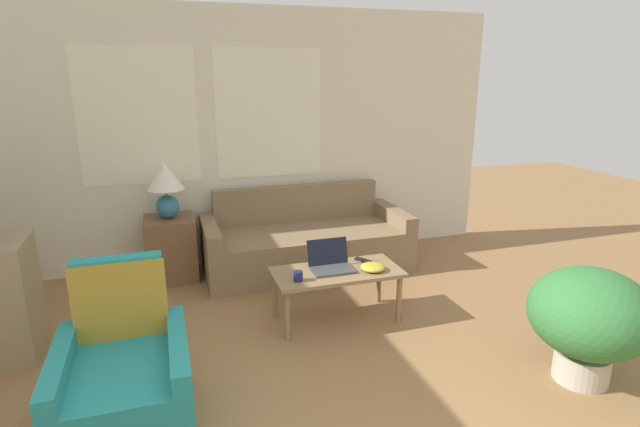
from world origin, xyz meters
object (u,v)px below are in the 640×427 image
(cup_navy, at_px, (298,276))
(tv_remote, at_px, (363,260))
(armchair, at_px, (125,384))
(coffee_table, at_px, (337,276))
(laptop, at_px, (331,263))
(snack_bowl, at_px, (373,267))
(table_lamp, at_px, (166,184))
(couch, at_px, (305,243))
(potted_plant, at_px, (589,316))

(cup_navy, distance_m, tv_remote, 0.67)
(armchair, distance_m, cup_navy, 1.44)
(coffee_table, bearing_deg, cup_navy, -163.62)
(laptop, height_order, tv_remote, laptop)
(snack_bowl, bearing_deg, laptop, 157.35)
(armchair, height_order, table_lamp, table_lamp)
(couch, relative_size, potted_plant, 2.68)
(table_lamp, distance_m, coffee_table, 1.90)
(laptop, bearing_deg, snack_bowl, -22.65)
(couch, distance_m, potted_plant, 2.75)
(couch, distance_m, laptop, 1.19)
(armchair, xyz_separation_m, tv_remote, (1.84, 0.96, 0.17))
(cup_navy, xyz_separation_m, tv_remote, (0.63, 0.22, -0.03))
(snack_bowl, distance_m, tv_remote, 0.21)
(armchair, bearing_deg, couch, 51.05)
(armchair, relative_size, cup_navy, 12.18)
(cup_navy, distance_m, snack_bowl, 0.62)
(couch, xyz_separation_m, laptop, (-0.12, -1.16, 0.23))
(armchair, relative_size, tv_remote, 6.13)
(laptop, bearing_deg, table_lamp, 133.44)
(cup_navy, relative_size, tv_remote, 0.50)
(couch, xyz_separation_m, cup_navy, (-0.43, -1.31, 0.22))
(armchair, xyz_separation_m, potted_plant, (2.82, -0.44, 0.19))
(armchair, bearing_deg, potted_plant, -8.88)
(table_lamp, xyz_separation_m, potted_plant, (2.50, -2.59, -0.49))
(table_lamp, xyz_separation_m, cup_navy, (0.90, -1.42, -0.48))
(couch, distance_m, tv_remote, 1.12)
(laptop, distance_m, cup_navy, 0.34)
(couch, bearing_deg, potted_plant, -64.72)
(coffee_table, bearing_deg, table_lamp, 133.34)
(couch, xyz_separation_m, armchair, (-1.65, -2.04, 0.02))
(couch, height_order, coffee_table, couch)
(tv_remote, bearing_deg, laptop, -166.16)
(snack_bowl, xyz_separation_m, potted_plant, (0.98, -1.19, -0.00))
(cup_navy, relative_size, snack_bowl, 0.39)
(cup_navy, bearing_deg, laptop, 25.00)
(snack_bowl, distance_m, potted_plant, 1.54)
(table_lamp, bearing_deg, coffee_table, -46.66)
(tv_remote, bearing_deg, couch, 100.16)
(coffee_table, xyz_separation_m, tv_remote, (0.28, 0.12, 0.06))
(coffee_table, height_order, laptop, laptop)
(coffee_table, height_order, potted_plant, potted_plant)
(table_lamp, relative_size, cup_navy, 7.10)
(laptop, height_order, potted_plant, potted_plant)
(laptop, bearing_deg, couch, 84.04)
(armchair, xyz_separation_m, snack_bowl, (1.84, 0.75, 0.19))
(table_lamp, bearing_deg, couch, -4.90)
(table_lamp, relative_size, potted_plant, 0.70)
(armchair, relative_size, potted_plant, 1.20)
(coffee_table, bearing_deg, laptop, 130.27)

